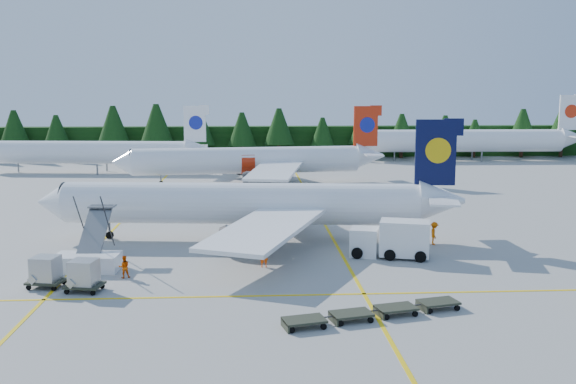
{
  "coord_description": "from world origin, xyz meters",
  "views": [
    {
      "loc": [
        -1.14,
        -44.91,
        12.73
      ],
      "look_at": [
        2.32,
        13.91,
        3.5
      ],
      "focal_mm": 40.0,
      "sensor_mm": 36.0,
      "label": 1
    }
  ],
  "objects": [
    {
      "name": "uld_pair",
      "position": [
        -13.26,
        -3.86,
        1.17
      ],
      "size": [
        5.26,
        3.18,
        1.74
      ],
      "rotation": [
        0.0,
        0.0,
        -0.19
      ],
      "color": "#2F3225",
      "rests_on": "ground"
    },
    {
      "name": "taxi_stripe_a",
      "position": [
        -14.0,
        20.0,
        0.01
      ],
      "size": [
        0.25,
        120.0,
        0.01
      ],
      "primitive_type": "cube",
      "color": "yellow",
      "rests_on": "ground"
    },
    {
      "name": "crew_c",
      "position": [
        14.23,
        6.93,
        0.96
      ],
      "size": [
        0.69,
        0.89,
        1.93
      ],
      "primitive_type": "imported",
      "rotation": [
        0.0,
        0.0,
        1.37
      ],
      "color": "#DE5B04",
      "rests_on": "ground"
    },
    {
      "name": "crew_a",
      "position": [
        -0.21,
        0.75,
        0.86
      ],
      "size": [
        0.66,
        0.47,
        1.72
      ],
      "primitive_type": "imported",
      "rotation": [
        0.0,
        0.0,
        0.1
      ],
      "color": "#FF4D05",
      "rests_on": "ground"
    },
    {
      "name": "airstairs",
      "position": [
        -12.91,
        0.92,
        0.89
      ],
      "size": [
        4.65,
        6.32,
        4.08
      ],
      "rotation": [
        0.0,
        0.0,
        -0.06
      ],
      "color": "white",
      "rests_on": "ground"
    },
    {
      "name": "treeline_hedge",
      "position": [
        0.0,
        82.0,
        3.0
      ],
      "size": [
        220.0,
        4.0,
        6.0
      ],
      "primitive_type": "cube",
      "color": "black",
      "rests_on": "ground"
    },
    {
      "name": "service_truck",
      "position": [
        9.64,
        3.08,
        1.44
      ],
      "size": [
        6.41,
        3.77,
        2.92
      ],
      "rotation": [
        0.0,
        0.0,
        -0.28
      ],
      "color": "silver",
      "rests_on": "ground"
    },
    {
      "name": "taxi_stripe_cross",
      "position": [
        0.0,
        -6.0,
        0.01
      ],
      "size": [
        80.0,
        0.25,
        0.01
      ],
      "primitive_type": "cube",
      "color": "yellow",
      "rests_on": "ground"
    },
    {
      "name": "airliner_far_left",
      "position": [
        -27.47,
        57.83,
        3.32
      ],
      "size": [
        36.44,
        6.77,
        10.6
      ],
      "rotation": [
        0.0,
        0.0,
        -0.1
      ],
      "color": "white",
      "rests_on": "ground"
    },
    {
      "name": "taxi_stripe_b",
      "position": [
        6.0,
        20.0,
        0.01
      ],
      "size": [
        0.25,
        120.0,
        0.01
      ],
      "primitive_type": "cube",
      "color": "yellow",
      "rests_on": "ground"
    },
    {
      "name": "airliner_navy",
      "position": [
        -2.63,
        9.66,
        3.14
      ],
      "size": [
        35.92,
        29.43,
        10.45
      ],
      "rotation": [
        0.0,
        0.0,
        -0.1
      ],
      "color": "white",
      "rests_on": "ground"
    },
    {
      "name": "dolly_train",
      "position": [
        5.8,
        -10.32,
        0.43
      ],
      "size": [
        10.73,
        4.47,
        0.13
      ],
      "rotation": [
        0.0,
        0.0,
        0.24
      ],
      "color": "#2F3225",
      "rests_on": "ground"
    },
    {
      "name": "airliner_far_right",
      "position": [
        37.79,
        72.02,
        3.81
      ],
      "size": [
        41.82,
        4.84,
        12.16
      ],
      "rotation": [
        0.0,
        0.0,
        -0.02
      ],
      "color": "white",
      "rests_on": "ground"
    },
    {
      "name": "crew_b",
      "position": [
        -9.92,
        -1.47,
        0.79
      ],
      "size": [
        0.9,
        0.79,
        1.58
      ],
      "primitive_type": "imported",
      "rotation": [
        0.0,
        0.0,
        3.43
      ],
      "color": "#E05004",
      "rests_on": "ground"
    },
    {
      "name": "airliner_red",
      "position": [
        -2.22,
        43.9,
        3.23
      ],
      "size": [
        36.9,
        30.23,
        10.74
      ],
      "rotation": [
        0.0,
        0.0,
        0.11
      ],
      "color": "white",
      "rests_on": "ground"
    },
    {
      "name": "ground",
      "position": [
        0.0,
        0.0,
        0.0
      ],
      "size": [
        320.0,
        320.0,
        0.0
      ],
      "primitive_type": "plane",
      "color": "#9F9F9A",
      "rests_on": "ground"
    }
  ]
}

